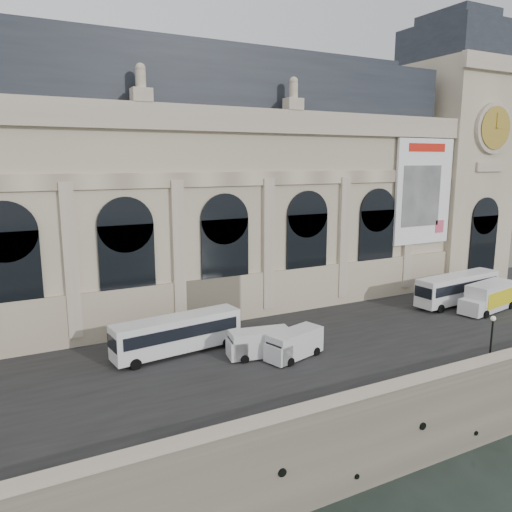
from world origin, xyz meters
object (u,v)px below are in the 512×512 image
(bus_left, at_px, (177,333))
(bus_right, at_px, (457,288))
(van_b, at_px, (292,345))
(van_c, at_px, (256,344))
(box_truck, at_px, (488,297))
(lamp_right, at_px, (491,340))

(bus_left, xyz_separation_m, bus_right, (34.47, -0.45, 0.10))
(bus_right, bearing_deg, van_b, -168.94)
(van_b, xyz_separation_m, van_c, (-2.60, 1.71, -0.01))
(bus_right, bearing_deg, box_truck, -76.79)
(bus_left, xyz_separation_m, lamp_right, (22.53, -14.19, 0.17))
(van_b, relative_size, van_c, 1.02)
(van_b, bearing_deg, lamp_right, -31.51)
(van_b, distance_m, box_truck, 26.93)
(bus_right, bearing_deg, bus_left, 179.25)
(bus_right, distance_m, van_c, 28.85)
(van_c, xyz_separation_m, box_truck, (29.48, -0.18, 0.38))
(bus_right, bearing_deg, lamp_right, -130.97)
(box_truck, bearing_deg, bus_right, 103.21)
(bus_left, bearing_deg, box_truck, -6.49)
(bus_left, relative_size, van_b, 2.02)
(van_b, height_order, lamp_right, lamp_right)
(van_b, bearing_deg, van_c, 146.72)
(bus_right, relative_size, van_b, 2.13)
(lamp_right, bearing_deg, bus_right, 49.03)
(bus_right, relative_size, lamp_right, 2.96)
(bus_right, height_order, box_truck, bus_right)
(van_c, distance_m, lamp_right, 19.68)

